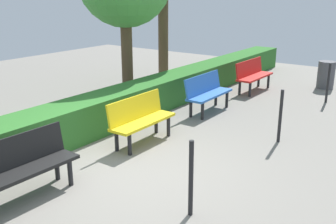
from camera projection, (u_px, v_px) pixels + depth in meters
The scene contains 10 objects.
ground_plane at pixel (124, 173), 6.04m from camera, with size 21.44×21.44×0.00m, color gray.
bench_red at pixel (253, 74), 10.83m from camera, with size 1.52×0.48×0.86m.
bench_blue at pixel (207, 91), 8.97m from camera, with size 1.45×0.47×0.86m.
bench_yellow at pixel (140, 118), 7.12m from camera, with size 1.43×0.46×0.86m.
bench_black at pixel (21, 165), 5.19m from camera, with size 1.52×0.49×0.86m.
hedge_row at pixel (94, 115), 7.72m from camera, with size 17.44×0.80×0.70m, color #2D6B28.
railing_post_near at pixel (328, 83), 9.69m from camera, with size 0.06×0.06×1.00m, color black.
railing_post_mid at pixel (280, 116), 7.14m from camera, with size 0.06×0.06×1.00m, color black.
railing_post_far at pixel (191, 179), 4.78m from camera, with size 0.06×0.06×1.00m, color black.
trash_bin at pixel (326, 75), 11.17m from camera, with size 0.47×0.47×0.78m, color #4C4C51.
Camera 1 is at (4.05, 3.76, 2.70)m, focal length 41.76 mm.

